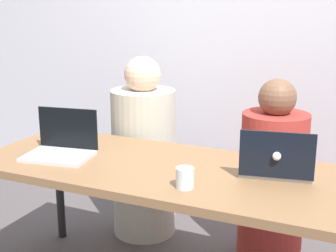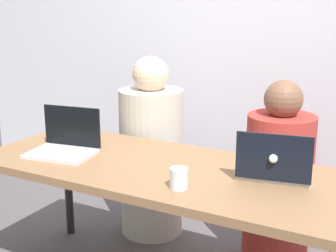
{
  "view_description": "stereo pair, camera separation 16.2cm",
  "coord_description": "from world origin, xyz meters",
  "px_view_note": "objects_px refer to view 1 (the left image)",
  "views": [
    {
      "loc": [
        0.9,
        -1.92,
        1.47
      ],
      "look_at": [
        0.0,
        0.07,
        0.9
      ],
      "focal_mm": 50.0,
      "sensor_mm": 36.0,
      "label": 1
    },
    {
      "loc": [
        1.04,
        -1.85,
        1.47
      ],
      "look_at": [
        0.0,
        0.07,
        0.9
      ],
      "focal_mm": 50.0,
      "sensor_mm": 36.0,
      "label": 2
    }
  ],
  "objects_px": {
    "person_on_right": "(272,182)",
    "water_glass_right": "(185,179)",
    "laptop_front_left": "(62,146)",
    "person_on_left": "(144,157)",
    "laptop_back_right": "(276,165)"
  },
  "relations": [
    {
      "from": "laptop_front_left",
      "to": "water_glass_right",
      "type": "xyz_separation_m",
      "value": [
        0.74,
        -0.15,
        -0.01
      ]
    },
    {
      "from": "water_glass_right",
      "to": "laptop_front_left",
      "type": "bearing_deg",
      "value": 168.79
    },
    {
      "from": "person_on_left",
      "to": "laptop_front_left",
      "type": "distance_m",
      "value": 0.73
    },
    {
      "from": "person_on_left",
      "to": "laptop_back_right",
      "type": "distance_m",
      "value": 1.1
    },
    {
      "from": "person_on_right",
      "to": "laptop_front_left",
      "type": "xyz_separation_m",
      "value": [
        -0.95,
        -0.68,
        0.29
      ]
    },
    {
      "from": "person_on_right",
      "to": "laptop_back_right",
      "type": "bearing_deg",
      "value": 113.86
    },
    {
      "from": "laptop_back_right",
      "to": "water_glass_right",
      "type": "relative_size",
      "value": 3.99
    },
    {
      "from": "person_on_right",
      "to": "water_glass_right",
      "type": "bearing_deg",
      "value": 87.5
    },
    {
      "from": "person_on_right",
      "to": "laptop_back_right",
      "type": "height_order",
      "value": "person_on_right"
    },
    {
      "from": "laptop_front_left",
      "to": "laptop_back_right",
      "type": "relative_size",
      "value": 1.01
    },
    {
      "from": "laptop_back_right",
      "to": "water_glass_right",
      "type": "xyz_separation_m",
      "value": [
        -0.32,
        -0.3,
        -0.01
      ]
    },
    {
      "from": "person_on_right",
      "to": "water_glass_right",
      "type": "xyz_separation_m",
      "value": [
        -0.21,
        -0.82,
        0.28
      ]
    },
    {
      "from": "person_on_left",
      "to": "water_glass_right",
      "type": "relative_size",
      "value": 12.93
    },
    {
      "from": "person_on_left",
      "to": "person_on_right",
      "type": "distance_m",
      "value": 0.83
    },
    {
      "from": "person_on_left",
      "to": "person_on_right",
      "type": "relative_size",
      "value": 1.08
    }
  ]
}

